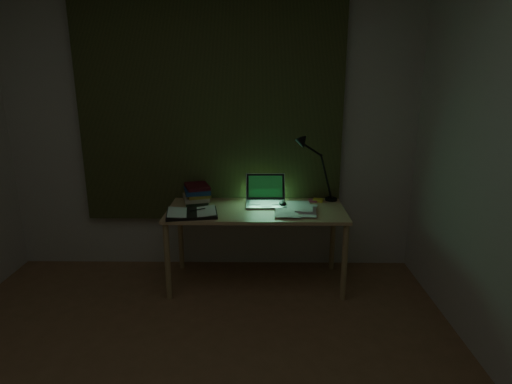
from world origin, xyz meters
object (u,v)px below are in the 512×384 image
loose_papers (298,209)px  desk_lamp (333,169)px  open_textbook (192,213)px  book_stack (197,193)px  laptop (266,191)px  desk (256,246)px

loose_papers → desk_lamp: desk_lamp is taller
open_textbook → book_stack: size_ratio=1.58×
loose_papers → book_stack: bearing=167.5°
laptop → open_textbook: 0.63m
laptop → open_textbook: (-0.57, -0.25, -0.10)m
desk → desk_lamp: desk_lamp is taller
book_stack → loose_papers: (0.83, -0.18, -0.07)m
open_textbook → loose_papers: bearing=0.5°
open_textbook → loose_papers: 0.84m
laptop → loose_papers: (0.25, -0.11, -0.11)m
open_textbook → book_stack: bearing=81.5°
laptop → book_stack: 0.58m
desk → laptop: (0.08, 0.10, 0.44)m
desk → book_stack: size_ratio=5.87×
book_stack → laptop: bearing=-6.9°
desk → laptop: 0.46m
loose_papers → desk_lamp: 0.48m
book_stack → desk: bearing=-18.9°
laptop → open_textbook: bearing=-157.6°
laptop → loose_papers: laptop is taller
desk → book_stack: bearing=161.1°
laptop → loose_papers: bearing=-25.5°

